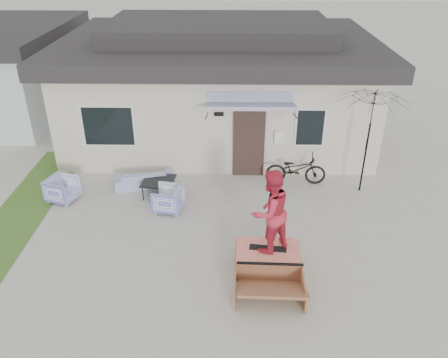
{
  "coord_description": "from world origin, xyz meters",
  "views": [
    {
      "loc": [
        0.48,
        -8.01,
        6.7
      ],
      "look_at": [
        0.3,
        1.8,
        1.3
      ],
      "focal_mm": 36.21,
      "sensor_mm": 36.0,
      "label": 1
    }
  ],
  "objects_px": {
    "coffee_table": "(159,187)",
    "bicycle": "(296,166)",
    "loveseat": "(144,176)",
    "skateboard": "(268,248)",
    "skate_ramp": "(267,258)",
    "armchair_right": "(168,198)",
    "patio_umbrella": "(368,135)",
    "armchair_left": "(62,188)",
    "skater": "(270,210)"
  },
  "relations": [
    {
      "from": "armchair_left",
      "to": "skateboard",
      "type": "height_order",
      "value": "armchair_left"
    },
    {
      "from": "skate_ramp",
      "to": "skater",
      "type": "height_order",
      "value": "skater"
    },
    {
      "from": "armchair_right",
      "to": "patio_umbrella",
      "type": "relative_size",
      "value": 0.33
    },
    {
      "from": "loveseat",
      "to": "patio_umbrella",
      "type": "relative_size",
      "value": 0.73
    },
    {
      "from": "patio_umbrella",
      "to": "armchair_left",
      "type": "bearing_deg",
      "value": -175.27
    },
    {
      "from": "loveseat",
      "to": "armchair_left",
      "type": "height_order",
      "value": "armchair_left"
    },
    {
      "from": "bicycle",
      "to": "skate_ramp",
      "type": "relative_size",
      "value": 0.95
    },
    {
      "from": "coffee_table",
      "to": "patio_umbrella",
      "type": "distance_m",
      "value": 6.08
    },
    {
      "from": "armchair_left",
      "to": "coffee_table",
      "type": "height_order",
      "value": "armchair_left"
    },
    {
      "from": "armchair_left",
      "to": "skater",
      "type": "relative_size",
      "value": 0.4
    },
    {
      "from": "coffee_table",
      "to": "bicycle",
      "type": "xyz_separation_m",
      "value": [
        4.01,
        0.7,
        0.36
      ]
    },
    {
      "from": "armchair_right",
      "to": "skater",
      "type": "distance_m",
      "value": 3.61
    },
    {
      "from": "armchair_left",
      "to": "skater",
      "type": "xyz_separation_m",
      "value": [
        5.57,
        -2.77,
        1.11
      ]
    },
    {
      "from": "armchair_right",
      "to": "skateboard",
      "type": "bearing_deg",
      "value": 57.48
    },
    {
      "from": "skater",
      "to": "bicycle",
      "type": "bearing_deg",
      "value": -141.47
    },
    {
      "from": "loveseat",
      "to": "armchair_right",
      "type": "height_order",
      "value": "armchair_right"
    },
    {
      "from": "coffee_table",
      "to": "skateboard",
      "type": "bearing_deg",
      "value": -47.35
    },
    {
      "from": "bicycle",
      "to": "skateboard",
      "type": "bearing_deg",
      "value": 167.06
    },
    {
      "from": "armchair_right",
      "to": "bicycle",
      "type": "distance_m",
      "value": 3.96
    },
    {
      "from": "coffee_table",
      "to": "bicycle",
      "type": "bearing_deg",
      "value": 9.92
    },
    {
      "from": "skate_ramp",
      "to": "skateboard",
      "type": "relative_size",
      "value": 2.29
    },
    {
      "from": "armchair_right",
      "to": "bicycle",
      "type": "relative_size",
      "value": 0.42
    },
    {
      "from": "armchair_right",
      "to": "skate_ramp",
      "type": "height_order",
      "value": "armchair_right"
    },
    {
      "from": "armchair_right",
      "to": "skateboard",
      "type": "xyz_separation_m",
      "value": [
        2.54,
        -2.31,
        0.12
      ]
    },
    {
      "from": "loveseat",
      "to": "skateboard",
      "type": "height_order",
      "value": "loveseat"
    },
    {
      "from": "loveseat",
      "to": "patio_umbrella",
      "type": "height_order",
      "value": "patio_umbrella"
    },
    {
      "from": "bicycle",
      "to": "patio_umbrella",
      "type": "bearing_deg",
      "value": -99.62
    },
    {
      "from": "skate_ramp",
      "to": "skateboard",
      "type": "height_order",
      "value": "skateboard"
    },
    {
      "from": "armchair_right",
      "to": "patio_umbrella",
      "type": "distance_m",
      "value": 5.77
    },
    {
      "from": "loveseat",
      "to": "skateboard",
      "type": "bearing_deg",
      "value": 120.88
    },
    {
      "from": "armchair_left",
      "to": "skater",
      "type": "bearing_deg",
      "value": -98.55
    },
    {
      "from": "armchair_left",
      "to": "patio_umbrella",
      "type": "bearing_deg",
      "value": -67.39
    },
    {
      "from": "loveseat",
      "to": "skateboard",
      "type": "xyz_separation_m",
      "value": [
        3.43,
        -3.63,
        0.17
      ]
    },
    {
      "from": "skateboard",
      "to": "skater",
      "type": "height_order",
      "value": "skater"
    },
    {
      "from": "armchair_left",
      "to": "bicycle",
      "type": "height_order",
      "value": "bicycle"
    },
    {
      "from": "bicycle",
      "to": "armchair_left",
      "type": "bearing_deg",
      "value": 102.17
    },
    {
      "from": "patio_umbrella",
      "to": "skater",
      "type": "relative_size",
      "value": 1.2
    },
    {
      "from": "skate_ramp",
      "to": "skater",
      "type": "bearing_deg",
      "value": 90.0
    },
    {
      "from": "skate_ramp",
      "to": "skater",
      "type": "xyz_separation_m",
      "value": [
        0.0,
        0.05,
        1.26
      ]
    },
    {
      "from": "loveseat",
      "to": "skater",
      "type": "bearing_deg",
      "value": 120.88
    },
    {
      "from": "armchair_right",
      "to": "skate_ramp",
      "type": "distance_m",
      "value": 3.47
    },
    {
      "from": "armchair_left",
      "to": "skater",
      "type": "height_order",
      "value": "skater"
    },
    {
      "from": "loveseat",
      "to": "armchair_left",
      "type": "xyz_separation_m",
      "value": [
        -2.14,
        -0.86,
        0.05
      ]
    },
    {
      "from": "loveseat",
      "to": "patio_umbrella",
      "type": "distance_m",
      "value": 6.54
    },
    {
      "from": "armchair_right",
      "to": "skater",
      "type": "height_order",
      "value": "skater"
    },
    {
      "from": "coffee_table",
      "to": "armchair_left",
      "type": "bearing_deg",
      "value": -171.2
    },
    {
      "from": "bicycle",
      "to": "skateboard",
      "type": "relative_size",
      "value": 2.17
    },
    {
      "from": "armchair_right",
      "to": "skateboard",
      "type": "distance_m",
      "value": 3.43
    },
    {
      "from": "armchair_left",
      "to": "armchair_right",
      "type": "distance_m",
      "value": 3.06
    },
    {
      "from": "armchair_left",
      "to": "bicycle",
      "type": "relative_size",
      "value": 0.43
    }
  ]
}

